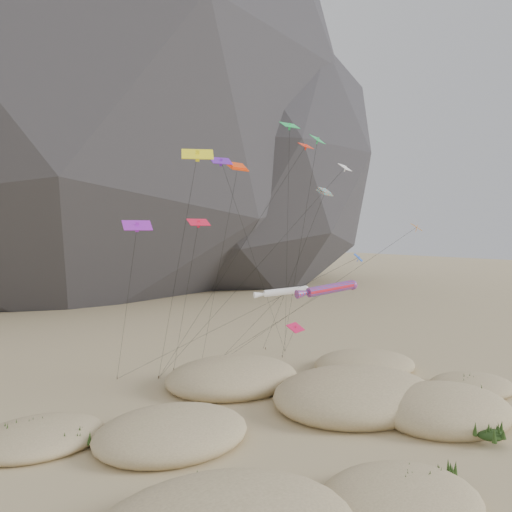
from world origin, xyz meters
The scene contains 10 objects.
ground centered at (0.00, 0.00, 0.00)m, with size 500.00×500.00×0.00m, color #CCB789.
rock_headland centered at (6.37, 118.72, 72.68)m, with size 226.37×148.64×177.50m.
dunes centered at (-1.47, 3.83, 0.78)m, with size 48.06×35.75×4.23m.
dune_grass centered at (-1.50, 4.32, 0.85)m, with size 40.88×26.85×1.59m.
kite_stakes centered at (1.98, 23.76, 0.15)m, with size 22.75×6.31×0.30m.
rainbow_tube_kite centered at (5.30, 8.80, 10.28)m, with size 8.32×16.39×11.08m.
white_tube_kite centered at (2.52, 12.66, 9.79)m, with size 5.70×11.46×10.38m.
orange_parafoil centered at (-1.16, 15.52, 22.24)m, with size 3.56×12.92×22.99m.
multi_parafoil centered at (7.46, 12.01, 19.89)m, with size 3.97×16.21×20.61m.
delta_kites centered at (1.35, 11.68, 18.92)m, with size 32.84×18.61×28.32m.
Camera 1 is at (-28.18, -27.82, 15.92)m, focal length 35.00 mm.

